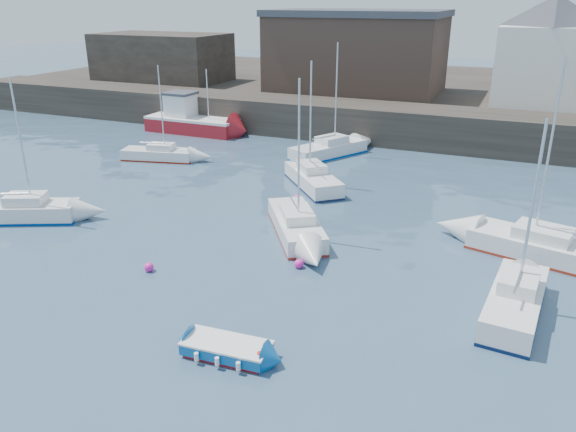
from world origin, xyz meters
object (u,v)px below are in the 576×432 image
at_px(sailboat_a, 23,211).
at_px(buoy_far, 298,201).
at_px(sailboat_f, 313,178).
at_px(buoy_near, 149,271).
at_px(sailboat_b, 296,224).
at_px(sailboat_d, 548,248).
at_px(sailboat_c, 515,301).
at_px(sailboat_h, 329,149).
at_px(blue_dinghy, 227,349).
at_px(buoy_mid, 299,268).
at_px(sailboat_e, 159,154).
at_px(fishing_boat, 191,120).

bearing_deg(sailboat_a, buoy_far, 34.85).
height_order(sailboat_f, buoy_near, sailboat_f).
height_order(sailboat_b, buoy_near, sailboat_b).
xyz_separation_m(sailboat_d, buoy_far, (-13.85, 2.92, -0.56)).
distance_m(sailboat_c, sailboat_h, 24.03).
relative_size(sailboat_b, sailboat_c, 1.06).
height_order(blue_dinghy, sailboat_d, sailboat_d).
distance_m(sailboat_a, buoy_mid, 16.23).
xyz_separation_m(sailboat_d, sailboat_e, (-26.99, 7.27, -0.10)).
xyz_separation_m(blue_dinghy, fishing_boat, (-19.73, 28.99, 0.78)).
height_order(sailboat_e, buoy_mid, sailboat_e).
xyz_separation_m(sailboat_b, sailboat_e, (-14.99, 9.11, -0.07)).
relative_size(sailboat_c, sailboat_h, 0.90).
relative_size(sailboat_a, buoy_far, 18.34).
bearing_deg(buoy_mid, blue_dinghy, -87.77).
bearing_deg(fishing_boat, buoy_mid, -48.18).
relative_size(buoy_mid, buoy_far, 1.02).
height_order(sailboat_a, sailboat_f, sailboat_f).
bearing_deg(fishing_boat, sailboat_h, -11.58).
xyz_separation_m(buoy_near, buoy_mid, (6.07, 2.97, 0.00)).
distance_m(fishing_boat, sailboat_c, 36.24).
bearing_deg(sailboat_d, sailboat_c, -101.30).
bearing_deg(buoy_mid, fishing_boat, 131.82).
bearing_deg(sailboat_h, fishing_boat, 168.42).
height_order(sailboat_a, buoy_far, sailboat_a).
bearing_deg(sailboat_f, buoy_far, -87.48).
relative_size(sailboat_f, sailboat_h, 0.94).
xyz_separation_m(sailboat_a, buoy_near, (10.14, -2.45, -0.54)).
bearing_deg(fishing_boat, sailboat_c, -37.78).
height_order(blue_dinghy, buoy_far, blue_dinghy).
bearing_deg(sailboat_c, sailboat_e, 152.98).
relative_size(sailboat_d, buoy_near, 21.26).
xyz_separation_m(sailboat_a, sailboat_c, (25.41, 0.06, 0.04)).
bearing_deg(buoy_far, sailboat_b, -68.72).
bearing_deg(sailboat_b, sailboat_a, -164.28).
bearing_deg(sailboat_a, sailboat_f, 42.94).
relative_size(sailboat_b, sailboat_f, 1.02).
height_order(buoy_near, buoy_mid, buoy_near).
bearing_deg(sailboat_c, sailboat_h, 126.66).
relative_size(sailboat_a, sailboat_c, 1.02).
bearing_deg(sailboat_b, buoy_near, -124.16).
bearing_deg(sailboat_a, sailboat_h, 60.22).
height_order(fishing_boat, sailboat_h, sailboat_h).
height_order(sailboat_c, buoy_near, sailboat_c).
bearing_deg(sailboat_c, sailboat_b, 159.46).
xyz_separation_m(blue_dinghy, buoy_mid, (-0.28, 7.25, -0.32)).
bearing_deg(buoy_near, blue_dinghy, -33.96).
bearing_deg(blue_dinghy, sailboat_c, 37.30).
xyz_separation_m(sailboat_f, buoy_far, (0.13, -2.87, -0.56)).
height_order(fishing_boat, sailboat_e, sailboat_e).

